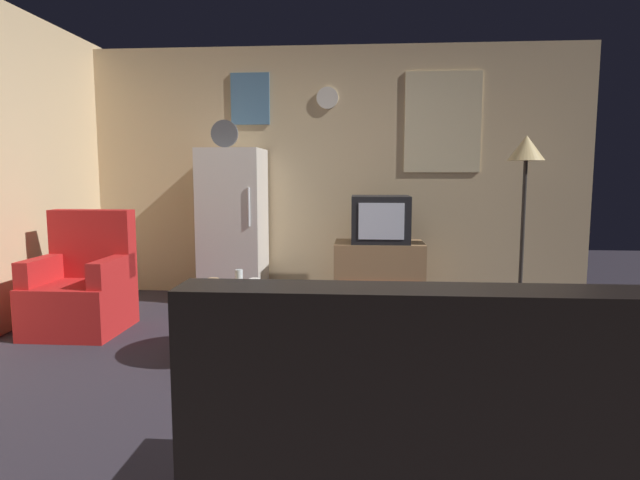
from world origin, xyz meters
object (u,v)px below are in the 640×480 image
Objects in this scene: fridge at (233,225)px; tv_stand at (379,274)px; armchair at (82,289)px; couch at (449,449)px; crt_tv at (380,219)px; standing_lamp at (526,162)px; coffee_table at (238,326)px; mug_ceramic_tan at (213,285)px; wine_glass at (239,280)px; remote_control at (252,288)px; book_stack at (445,303)px; mug_ceramic_white at (255,285)px.

tv_stand is at bearing -5.52° from fridge.
armchair is 3.43m from couch.
fridge reaches higher than crt_tv.
fridge reaches higher than standing_lamp.
armchair is 0.56× the size of couch.
coffee_table is at bearing -148.71° from standing_lamp.
coffee_table is at bearing -75.80° from fridge.
coffee_table is 8.00× the size of mug_ceramic_tan.
couch is at bearing -57.47° from wine_glass.
crt_tv reaches higher than wine_glass.
mug_ceramic_tan is at bearing -154.43° from remote_control.
crt_tv reaches higher than book_stack.
tv_stand is 0.53× the size of standing_lamp.
remote_control is 0.09× the size of couch.
standing_lamp is at bearing -10.39° from crt_tv.
book_stack is at bearing 15.41° from armchair.
standing_lamp is 17.67× the size of mug_ceramic_white.
crt_tv reaches higher than couch.
crt_tv is 1.99m from mug_ceramic_tan.
couch is 3.18m from book_stack.
fridge is 3.83m from couch.
mug_ceramic_white is 2.06m from couch.
wine_glass is 0.09× the size of couch.
couch is at bearing -53.20° from remote_control.
standing_lamp reaches higher than coffee_table.
standing_lamp is at bearing -7.79° from fridge.
tv_stand is 0.67m from book_stack.
mug_ceramic_white is (-0.90, -1.55, -0.33)m from crt_tv.
armchair is (-2.41, -1.01, -0.49)m from crt_tv.
fridge reaches higher than tv_stand.
crt_tv is 1.98m from coffee_table.
standing_lamp is 2.74m from wine_glass.
tv_stand is at bearing 22.89° from armchair.
mug_ceramic_white is (-2.15, -1.32, -0.86)m from standing_lamp.
armchair is at bearing 159.12° from wine_glass.
book_stack is at bearing 37.69° from mug_ceramic_tan.
remote_control is 1.55m from armchair.
standing_lamp is 2.90m from mug_ceramic_tan.
wine_glass is at bearing -123.06° from crt_tv.
standing_lamp is at bearing -10.36° from tv_stand.
armchair is 3.13m from book_stack.
fridge is 1.51m from tv_stand.
coffee_table is (-1.01, -1.60, -0.60)m from crt_tv.
mug_ceramic_white is 0.09m from remote_control.
tv_stand reaches higher than mug_ceramic_white.
crt_tv is (1.45, -0.14, 0.08)m from fridge.
standing_lamp is at bearing -3.80° from book_stack.
wine_glass is at bearing -20.88° from armchair.
crt_tv is at bearing -5.52° from fridge.
mug_ceramic_tan reaches higher than remote_control.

